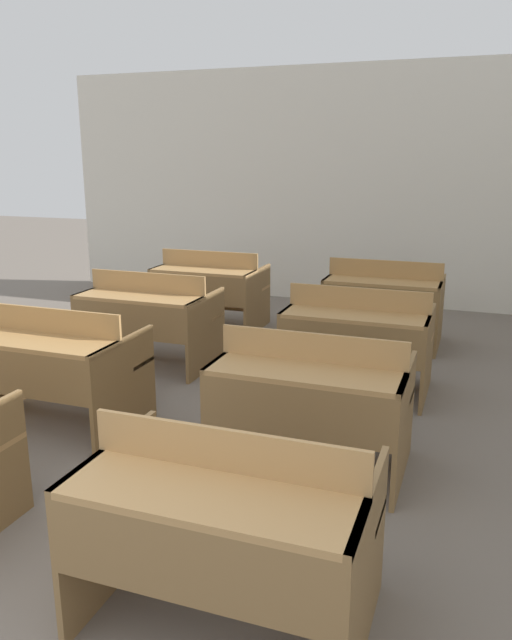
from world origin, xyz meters
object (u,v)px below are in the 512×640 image
bench_third_left (148,316)px  bench_third_right (357,337)px  bench_back_left (209,287)px  bench_front_right (226,523)px  bench_second_right (311,397)px  bench_back_right (383,300)px  bench_second_left (52,364)px

bench_third_left → bench_third_right: same height
bench_back_left → bench_third_left: bearing=-89.6°
bench_front_right → bench_second_right: 1.37m
bench_front_right → bench_back_right: bearing=90.3°
bench_third_left → bench_back_right: (1.85, 1.37, 0.00)m
bench_second_left → bench_second_right: (1.82, 0.01, 0.00)m
bench_second_right → bench_third_right: bearing=89.4°
bench_second_right → bench_back_left: same height
bench_second_left → bench_front_right: bearing=-36.3°
bench_front_right → bench_back_left: bearing=114.8°
bench_second_right → bench_back_right: bearing=89.8°
bench_front_right → bench_third_left: bearing=124.4°
bench_second_left → bench_back_left: size_ratio=1.00×
bench_second_left → bench_back_left: bearing=90.8°
bench_second_left → bench_third_right: size_ratio=1.00×
bench_third_right → bench_back_left: same height
bench_third_left → bench_back_left: size_ratio=1.00×
bench_front_right → bench_second_left: bearing=143.7°
bench_front_right → bench_third_right: bearing=90.3°
bench_second_right → bench_second_left: bearing=-179.6°
bench_third_left → bench_second_right: bearing=-36.4°
bench_second_right → bench_back_left: bearing=124.4°
bench_second_right → bench_third_right: same height
bench_third_left → bench_back_left: bearing=90.4°
bench_third_right → bench_front_right: bearing=-89.7°
bench_second_right → bench_back_right: (0.01, 2.73, 0.00)m
bench_back_left → bench_front_right: bearing=-65.2°
bench_second_right → bench_third_left: same height
bench_back_left → bench_back_right: size_ratio=1.00×
bench_third_left → bench_third_right: (1.86, -0.01, 0.00)m
bench_second_left → bench_second_right: size_ratio=1.00×
bench_second_left → bench_back_left: same height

